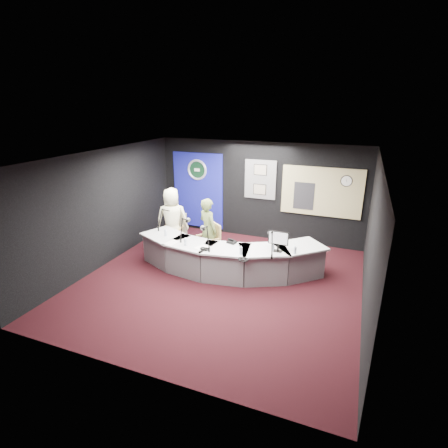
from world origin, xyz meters
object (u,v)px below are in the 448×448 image
at_px(broadcast_desk, 226,257).
at_px(armchair_left, 173,232).
at_px(armchair_right, 208,243).
at_px(person_woman, 208,230).
at_px(person_man, 172,220).

distance_m(broadcast_desk, armchair_left, 1.95).
bearing_deg(armchair_right, armchair_left, -154.70).
bearing_deg(armchair_right, broadcast_desk, 5.77).
bearing_deg(armchair_right, person_woman, 0.00).
height_order(armchair_left, armchair_right, armchair_left).
relative_size(broadcast_desk, armchair_left, 4.37).
relative_size(armchair_left, person_man, 0.60).
bearing_deg(armchair_left, armchair_right, -23.23).
height_order(broadcast_desk, armchair_left, armchair_left).
xyz_separation_m(armchair_left, person_man, (-0.00, 0.00, 0.34)).
relative_size(broadcast_desk, armchair_right, 4.67).
bearing_deg(broadcast_desk, person_woman, 146.65).
xyz_separation_m(broadcast_desk, person_man, (-1.82, 0.71, 0.48)).
distance_m(armchair_right, person_man, 1.26).
distance_m(broadcast_desk, person_man, 2.01).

